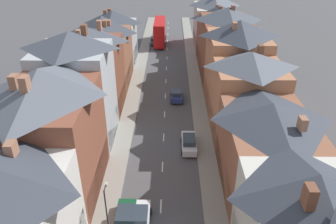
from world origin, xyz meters
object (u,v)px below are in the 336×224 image
double_decker_bus_lead (160,31)px  car_near_blue (189,143)px  car_mid_black (154,40)px  car_parked_left_a (177,95)px  car_parked_left_b (140,218)px  street_lamp (107,210)px  car_near_silver (125,218)px

double_decker_bus_lead → car_near_blue: size_ratio=2.43×
car_mid_black → car_parked_left_a: bearing=-80.5°
car_parked_left_b → street_lamp: bearing=-148.6°
car_near_blue → car_mid_black: size_ratio=1.00×
car_parked_left_a → car_parked_left_b: bearing=-98.2°
car_near_blue → car_mid_black: 42.65m
car_near_blue → street_lamp: size_ratio=0.81×
car_mid_black → street_lamp: street_lamp is taller
car_parked_left_b → street_lamp: 3.75m
double_decker_bus_lead → car_near_silver: 54.35m
car_parked_left_a → street_lamp: bearing=-102.9°
street_lamp → car_parked_left_a: bearing=77.1°
car_mid_black → car_parked_left_b: size_ratio=1.13×
double_decker_bus_lead → car_mid_black: size_ratio=2.43×
car_parked_left_a → double_decker_bus_lead: bearing=97.0°
double_decker_bus_lead → car_near_silver: size_ratio=2.64×
car_mid_black → double_decker_bus_lead: bearing=12.9°
car_near_silver → car_mid_black: size_ratio=0.92×
double_decker_bus_lead → car_mid_black: double_decker_bus_lead is taller
car_near_silver → car_mid_black: 54.01m
double_decker_bus_lead → car_parked_left_b: bearing=-90.0°
car_parked_left_b → street_lamp: street_lamp is taller
car_near_blue → double_decker_bus_lead: bearing=96.6°
car_near_blue → street_lamp: street_lamp is taller
car_near_blue → car_near_silver: bearing=-117.7°
car_parked_left_a → street_lamp: 27.15m
double_decker_bus_lead → street_lamp: size_ratio=1.96×
street_lamp → car_near_blue: bearing=61.1°
double_decker_bus_lead → car_parked_left_b: size_ratio=2.74×
car_near_silver → car_mid_black: bearing=90.0°
double_decker_bus_lead → car_parked_left_a: bearing=-83.0°
car_mid_black → car_near_blue: bearing=-81.6°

